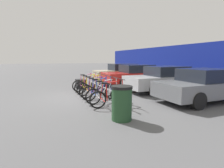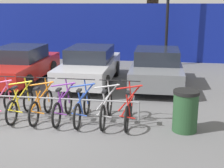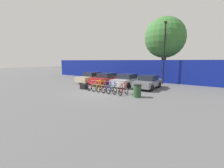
{
  "view_description": "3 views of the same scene",
  "coord_description": "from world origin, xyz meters",
  "px_view_note": "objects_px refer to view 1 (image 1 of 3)",
  "views": [
    {
      "loc": [
        8.14,
        -1.89,
        1.82
      ],
      "look_at": [
        1.03,
        1.05,
        0.7
      ],
      "focal_mm": 28.0,
      "sensor_mm": 36.0,
      "label": 1
    },
    {
      "loc": [
        2.92,
        -7.04,
        3.08
      ],
      "look_at": [
        1.65,
        1.32,
        0.84
      ],
      "focal_mm": 50.0,
      "sensor_mm": 36.0,
      "label": 2
    },
    {
      "loc": [
        8.59,
        -10.5,
        2.9
      ],
      "look_at": [
        0.3,
        1.51,
        0.62
      ],
      "focal_mm": 24.0,
      "sensor_mm": 36.0,
      "label": 3
    }
  ],
  "objects_px": {
    "trash_bin": "(122,103)",
    "car_red": "(135,75)",
    "bicycle_pink": "(87,85)",
    "car_beige": "(122,72)",
    "car_grey": "(203,85)",
    "bike_rack": "(100,87)",
    "bicycle_yellow": "(90,86)",
    "bicycle_blue": "(101,92)",
    "bicycle_orange": "(93,88)",
    "bicycle_purple": "(97,90)",
    "cargo_crate": "(81,84)",
    "bicycle_red": "(111,97)",
    "car_silver": "(165,79)",
    "bicycle_silver": "(106,94)"
  },
  "relations": [
    {
      "from": "trash_bin",
      "to": "car_red",
      "type": "bearing_deg",
      "value": 146.8
    },
    {
      "from": "bicycle_pink",
      "to": "car_beige",
      "type": "xyz_separation_m",
      "value": [
        -3.58,
        3.83,
        0.31
      ]
    },
    {
      "from": "bicycle_pink",
      "to": "car_grey",
      "type": "height_order",
      "value": "car_grey"
    },
    {
      "from": "bike_rack",
      "to": "bicycle_yellow",
      "type": "relative_size",
      "value": 2.39
    },
    {
      "from": "bicycle_blue",
      "to": "car_grey",
      "type": "distance_m",
      "value": 4.38
    },
    {
      "from": "car_beige",
      "to": "bicycle_orange",
      "type": "bearing_deg",
      "value": -38.85
    },
    {
      "from": "bicycle_pink",
      "to": "bicycle_purple",
      "type": "relative_size",
      "value": 1.0
    },
    {
      "from": "bike_rack",
      "to": "trash_bin",
      "type": "xyz_separation_m",
      "value": [
        3.17,
        -0.38,
        0.03
      ]
    },
    {
      "from": "cargo_crate",
      "to": "bicycle_red",
      "type": "bearing_deg",
      "value": 1.7
    },
    {
      "from": "bike_rack",
      "to": "bicycle_red",
      "type": "xyz_separation_m",
      "value": [
        1.77,
        -0.15,
        -0.11
      ]
    },
    {
      "from": "bicycle_blue",
      "to": "bicycle_red",
      "type": "height_order",
      "value": "same"
    },
    {
      "from": "bicycle_blue",
      "to": "cargo_crate",
      "type": "height_order",
      "value": "bicycle_blue"
    },
    {
      "from": "bike_rack",
      "to": "bicycle_yellow",
      "type": "bearing_deg",
      "value": -172.85
    },
    {
      "from": "bicycle_yellow",
      "to": "cargo_crate",
      "type": "xyz_separation_m",
      "value": [
        -1.69,
        -0.14,
        -0.1
      ]
    },
    {
      "from": "car_red",
      "to": "car_silver",
      "type": "xyz_separation_m",
      "value": [
        2.73,
        0.32,
        0.0
      ]
    },
    {
      "from": "bicycle_pink",
      "to": "bicycle_orange",
      "type": "height_order",
      "value": "same"
    },
    {
      "from": "car_beige",
      "to": "bicycle_purple",
      "type": "bearing_deg",
      "value": -35.6
    },
    {
      "from": "bicycle_pink",
      "to": "cargo_crate",
      "type": "bearing_deg",
      "value": -169.35
    },
    {
      "from": "cargo_crate",
      "to": "bicycle_pink",
      "type": "bearing_deg",
      "value": 7.08
    },
    {
      "from": "car_beige",
      "to": "trash_bin",
      "type": "height_order",
      "value": "car_beige"
    },
    {
      "from": "bicycle_yellow",
      "to": "car_beige",
      "type": "xyz_separation_m",
      "value": [
        -4.16,
        3.83,
        0.31
      ]
    },
    {
      "from": "bicycle_pink",
      "to": "cargo_crate",
      "type": "xyz_separation_m",
      "value": [
        -1.11,
        -0.14,
        -0.1
      ]
    },
    {
      "from": "bicycle_purple",
      "to": "car_red",
      "type": "bearing_deg",
      "value": 125.74
    },
    {
      "from": "bicycle_pink",
      "to": "car_red",
      "type": "relative_size",
      "value": 0.38
    },
    {
      "from": "bicycle_red",
      "to": "car_beige",
      "type": "xyz_separation_m",
      "value": [
        -7.11,
        3.83,
        0.31
      ]
    },
    {
      "from": "bicycle_blue",
      "to": "bicycle_silver",
      "type": "height_order",
      "value": "same"
    },
    {
      "from": "bike_rack",
      "to": "trash_bin",
      "type": "relative_size",
      "value": 3.96
    },
    {
      "from": "car_grey",
      "to": "car_red",
      "type": "bearing_deg",
      "value": -177.59
    },
    {
      "from": "bicycle_silver",
      "to": "bicycle_pink",
      "type": "bearing_deg",
      "value": 179.2
    },
    {
      "from": "bicycle_orange",
      "to": "car_beige",
      "type": "relative_size",
      "value": 0.38
    },
    {
      "from": "bike_rack",
      "to": "bicycle_pink",
      "type": "height_order",
      "value": "bicycle_pink"
    },
    {
      "from": "bicycle_purple",
      "to": "bicycle_silver",
      "type": "distance_m",
      "value": 1.17
    },
    {
      "from": "bicycle_silver",
      "to": "car_silver",
      "type": "xyz_separation_m",
      "value": [
        -1.33,
        4.05,
        0.31
      ]
    },
    {
      "from": "car_grey",
      "to": "bicycle_pink",
      "type": "bearing_deg",
      "value": -136.68
    },
    {
      "from": "bicycle_orange",
      "to": "bicycle_purple",
      "type": "xyz_separation_m",
      "value": [
        0.6,
        0.0,
        0.0
      ]
    },
    {
      "from": "bicycle_red",
      "to": "bicycle_silver",
      "type": "bearing_deg",
      "value": -178.49
    },
    {
      "from": "bicycle_yellow",
      "to": "car_silver",
      "type": "xyz_separation_m",
      "value": [
        1.03,
        4.05,
        0.31
      ]
    },
    {
      "from": "bicycle_silver",
      "to": "car_beige",
      "type": "height_order",
      "value": "car_beige"
    },
    {
      "from": "bicycle_yellow",
      "to": "bicycle_silver",
      "type": "height_order",
      "value": "same"
    },
    {
      "from": "bicycle_pink",
      "to": "bicycle_orange",
      "type": "relative_size",
      "value": 1.0
    },
    {
      "from": "bicycle_yellow",
      "to": "car_beige",
      "type": "bearing_deg",
      "value": 134.96
    },
    {
      "from": "bicycle_blue",
      "to": "car_beige",
      "type": "height_order",
      "value": "car_beige"
    },
    {
      "from": "bike_rack",
      "to": "bicycle_silver",
      "type": "distance_m",
      "value": 1.2
    },
    {
      "from": "car_grey",
      "to": "cargo_crate",
      "type": "xyz_separation_m",
      "value": [
        -5.29,
        -4.08,
        -0.42
      ]
    },
    {
      "from": "bicycle_purple",
      "to": "bicycle_red",
      "type": "bearing_deg",
      "value": -2.05
    },
    {
      "from": "bicycle_purple",
      "to": "trash_bin",
      "type": "distance_m",
      "value": 3.17
    },
    {
      "from": "bicycle_silver",
      "to": "trash_bin",
      "type": "relative_size",
      "value": 1.66
    },
    {
      "from": "trash_bin",
      "to": "cargo_crate",
      "type": "distance_m",
      "value": 6.05
    },
    {
      "from": "bicycle_yellow",
      "to": "bicycle_red",
      "type": "distance_m",
      "value": 2.95
    },
    {
      "from": "car_grey",
      "to": "bicycle_silver",
      "type": "bearing_deg",
      "value": -107.4
    }
  ]
}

